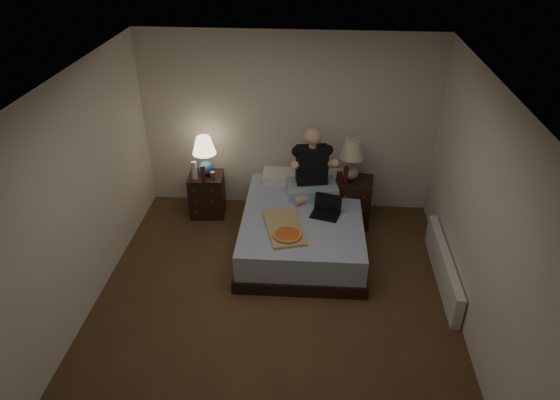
# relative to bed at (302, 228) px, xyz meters

# --- Properties ---
(floor) EXTENTS (4.00, 4.50, 0.00)m
(floor) POSITION_rel_bed_xyz_m (-0.26, -1.21, -0.25)
(floor) COLOR brown
(floor) RESTS_ON ground
(ceiling) EXTENTS (4.00, 4.50, 0.00)m
(ceiling) POSITION_rel_bed_xyz_m (-0.26, -1.21, 2.25)
(ceiling) COLOR white
(ceiling) RESTS_ON ground
(wall_back) EXTENTS (4.00, 0.00, 2.50)m
(wall_back) POSITION_rel_bed_xyz_m (-0.26, 1.04, 1.00)
(wall_back) COLOR silver
(wall_back) RESTS_ON ground
(wall_left) EXTENTS (0.00, 4.50, 2.50)m
(wall_left) POSITION_rel_bed_xyz_m (-2.26, -1.21, 1.00)
(wall_left) COLOR silver
(wall_left) RESTS_ON ground
(wall_right) EXTENTS (0.00, 4.50, 2.50)m
(wall_right) POSITION_rel_bed_xyz_m (1.74, -1.21, 1.00)
(wall_right) COLOR silver
(wall_right) RESTS_ON ground
(bed) EXTENTS (1.51, 2.00, 0.50)m
(bed) POSITION_rel_bed_xyz_m (0.00, 0.00, 0.00)
(bed) COLOR #5774AE
(bed) RESTS_ON floor
(nightstand_left) EXTENTS (0.50, 0.46, 0.61)m
(nightstand_left) POSITION_rel_bed_xyz_m (-1.37, 0.66, 0.06)
(nightstand_left) COLOR black
(nightstand_left) RESTS_ON floor
(nightstand_right) EXTENTS (0.55, 0.50, 0.65)m
(nightstand_right) POSITION_rel_bed_xyz_m (0.66, 0.61, 0.08)
(nightstand_right) COLOR black
(nightstand_right) RESTS_ON floor
(lamp_left) EXTENTS (0.41, 0.41, 0.56)m
(lamp_left) POSITION_rel_bed_xyz_m (-1.37, 0.69, 0.64)
(lamp_left) COLOR #284C94
(lamp_left) RESTS_ON nightstand_left
(lamp_right) EXTENTS (0.41, 0.41, 0.56)m
(lamp_right) POSITION_rel_bed_xyz_m (0.61, 0.65, 0.68)
(lamp_right) COLOR gray
(lamp_right) RESTS_ON nightstand_right
(water_bottle) EXTENTS (0.07, 0.07, 0.25)m
(water_bottle) POSITION_rel_bed_xyz_m (-1.49, 0.56, 0.49)
(water_bottle) COLOR white
(water_bottle) RESTS_ON nightstand_left
(soda_can) EXTENTS (0.07, 0.07, 0.10)m
(soda_can) POSITION_rel_bed_xyz_m (-1.25, 0.58, 0.41)
(soda_can) COLOR #9F9E9A
(soda_can) RESTS_ON nightstand_left
(beer_bottle_left) EXTENTS (0.06, 0.06, 0.23)m
(beer_bottle_left) POSITION_rel_bed_xyz_m (-1.36, 0.50, 0.48)
(beer_bottle_left) COLOR #5E200D
(beer_bottle_left) RESTS_ON nightstand_left
(beer_bottle_right) EXTENTS (0.06, 0.06, 0.23)m
(beer_bottle_right) POSITION_rel_bed_xyz_m (0.54, 0.55, 0.52)
(beer_bottle_right) COLOR #56170C
(beer_bottle_right) RESTS_ON nightstand_right
(person) EXTENTS (0.74, 0.63, 0.93)m
(person) POSITION_rel_bed_xyz_m (0.10, 0.45, 0.71)
(person) COLOR black
(person) RESTS_ON bed
(laptop) EXTENTS (0.40, 0.36, 0.24)m
(laptop) POSITION_rel_bed_xyz_m (0.28, -0.06, 0.37)
(laptop) COLOR black
(laptop) RESTS_ON bed
(pizza_box) EXTENTS (0.59, 0.84, 0.08)m
(pizza_box) POSITION_rel_bed_xyz_m (-0.15, -0.58, 0.29)
(pizza_box) COLOR tan
(pizza_box) RESTS_ON bed
(radiator) EXTENTS (0.10, 1.60, 0.40)m
(radiator) POSITION_rel_bed_xyz_m (1.67, -0.59, -0.05)
(radiator) COLOR white
(radiator) RESTS_ON floor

